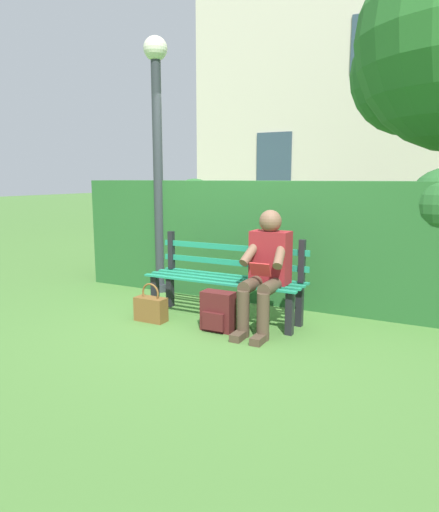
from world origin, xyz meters
TOP-DOWN VIEW (x-y plane):
  - ground at (0.00, 0.00)m, footprint 60.00×60.00m
  - park_bench at (0.00, -0.06)m, footprint 1.71×0.46m
  - person_seated at (-0.51, 0.10)m, footprint 0.44×0.73m
  - hedge_backdrop at (-0.37, -1.10)m, footprint 5.52×0.87m
  - building_facade at (-0.19, -8.26)m, footprint 8.82×3.23m
  - backpack at (-0.11, 0.35)m, footprint 0.32×0.24m
  - handbag at (0.65, 0.41)m, footprint 0.34×0.16m
  - lamp_post at (1.30, -0.70)m, footprint 0.29×0.29m

SIDE VIEW (x-z plane):
  - ground at x=0.00m, z-range 0.00..0.00m
  - handbag at x=0.65m, z-range -0.07..0.34m
  - backpack at x=-0.11m, z-range 0.00..0.38m
  - park_bench at x=0.00m, z-range -0.01..0.86m
  - person_seated at x=-0.51m, z-range 0.03..1.21m
  - hedge_backdrop at x=-0.37m, z-range -0.03..1.55m
  - lamp_post at x=1.30m, z-range 0.32..3.49m
  - building_facade at x=-0.19m, z-range 0.00..7.05m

